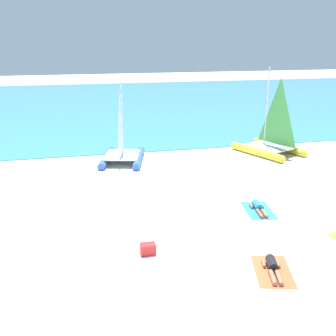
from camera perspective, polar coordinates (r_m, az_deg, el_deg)
ground_plane at (r=23.15m, az=-2.36°, el=0.22°), size 120.00×120.00×0.00m
ocean_water at (r=45.34m, az=-7.92°, el=8.70°), size 120.00×40.00×0.05m
sailboat_yellow at (r=26.29m, az=13.85°, el=3.58°), size 3.86×4.64×5.18m
sailboat_blue at (r=23.91m, az=-6.30°, el=2.43°), size 3.10×4.03×4.67m
towel_left at (r=13.59m, az=14.11°, el=-13.51°), size 1.58×2.13×0.01m
sunbather_left at (r=13.59m, az=14.10°, el=-12.91°), size 0.80×1.55×0.30m
towel_middle at (r=17.77m, az=12.27°, el=-5.69°), size 1.38×2.04×0.01m
sunbather_middle at (r=17.78m, az=12.24°, el=-5.23°), size 0.64×1.57×0.30m
cooler_box at (r=14.07m, az=-2.75°, el=-10.99°), size 0.50×0.36×0.36m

